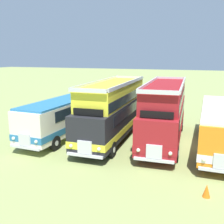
# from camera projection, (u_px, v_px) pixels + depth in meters

# --- Properties ---
(ground_plane) EXTENTS (200.00, 200.00, 0.00)m
(ground_plane) POSITION_uv_depth(u_px,v_px,m) (190.00, 145.00, 19.15)
(ground_plane) COLOR #8C9956
(bus_first_in_row) EXTENTS (3.06, 11.08, 2.99)m
(bus_first_in_row) POSITION_uv_depth(u_px,v_px,m) (69.00, 113.00, 21.63)
(bus_first_in_row) COLOR silver
(bus_first_in_row) RESTS_ON ground
(bus_second_in_row) EXTENTS (2.77, 10.87, 4.52)m
(bus_second_in_row) POSITION_uv_depth(u_px,v_px,m) (113.00, 109.00, 20.27)
(bus_second_in_row) COLOR black
(bus_second_in_row) RESTS_ON ground
(bus_third_in_row) EXTENTS (3.00, 10.72, 4.52)m
(bus_third_in_row) POSITION_uv_depth(u_px,v_px,m) (165.00, 111.00, 19.53)
(bus_third_in_row) COLOR maroon
(bus_third_in_row) RESTS_ON ground
(bus_fourth_in_row) EXTENTS (2.71, 10.53, 2.99)m
(bus_fourth_in_row) POSITION_uv_depth(u_px,v_px,m) (220.00, 124.00, 18.04)
(bus_fourth_in_row) COLOR orange
(bus_fourth_in_row) RESTS_ON ground
(cone_mid_row) EXTENTS (0.36, 0.36, 0.63)m
(cone_mid_row) POSITION_uv_depth(u_px,v_px,m) (207.00, 191.00, 12.07)
(cone_mid_row) COLOR orange
(cone_mid_row) RESTS_ON ground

